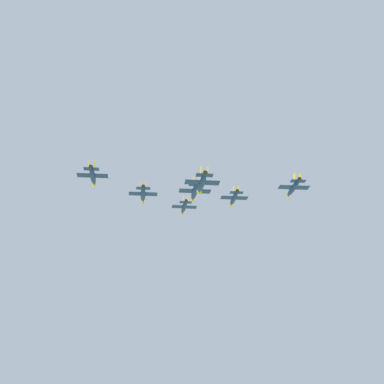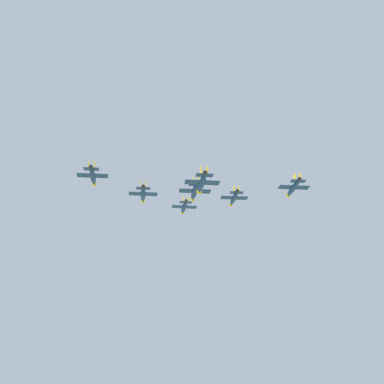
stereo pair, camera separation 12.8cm
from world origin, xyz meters
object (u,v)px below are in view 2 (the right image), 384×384
(jet_left_wingman, at_px, (143,194))
(jet_slot_rear, at_px, (195,191))
(jet_right_outer, at_px, (293,188))
(jet_right_wingman, at_px, (234,198))
(jet_lead, at_px, (184,207))
(jet_trailing, at_px, (202,183))
(jet_left_outer, at_px, (93,176))

(jet_left_wingman, bearing_deg, jet_slot_rear, -139.03)
(jet_right_outer, bearing_deg, jet_slot_rear, 91.01)
(jet_right_wingman, bearing_deg, jet_lead, 41.05)
(jet_lead, height_order, jet_left_wingman, jet_lead)
(jet_lead, relative_size, jet_trailing, 0.97)
(jet_left_outer, xyz_separation_m, jet_right_outer, (9.15, 59.87, -1.26))
(jet_left_wingman, relative_size, jet_right_outer, 1.00)
(jet_trailing, bearing_deg, jet_slot_rear, -0.12)
(jet_left_wingman, height_order, jet_slot_rear, jet_left_wingman)
(jet_right_wingman, distance_m, jet_slot_rear, 23.93)
(jet_left_wingman, xyz_separation_m, jet_slot_rear, (19.90, 12.28, -5.29))
(jet_lead, height_order, jet_trailing, jet_lead)
(jet_left_wingman, height_order, jet_right_wingman, jet_left_wingman)
(jet_left_wingman, bearing_deg, jet_left_outer, 140.24)
(jet_slot_rear, height_order, jet_trailing, jet_slot_rear)
(jet_right_outer, distance_m, jet_trailing, 35.81)
(jet_left_wingman, xyz_separation_m, jet_right_outer, (24.47, 42.22, -2.87))
(jet_right_wingman, xyz_separation_m, jet_slot_rear, (15.32, -17.66, -5.10))
(jet_lead, xyz_separation_m, jet_right_wingman, (19.90, 12.28, -2.56))
(jet_left_outer, relative_size, jet_trailing, 0.98)
(jet_left_outer, height_order, jet_slot_rear, jet_left_outer)
(jet_lead, bearing_deg, jet_trailing, 178.95)
(jet_lead, relative_size, jet_left_outer, 0.99)
(jet_right_outer, bearing_deg, jet_lead, 41.38)
(jet_right_outer, xyz_separation_m, jet_trailing, (13.04, -32.63, -6.89))
(jet_left_wingman, relative_size, jet_right_wingman, 1.04)
(jet_lead, height_order, jet_right_outer, jet_lead)
(jet_right_outer, distance_m, jet_slot_rear, 30.38)
(jet_right_outer, relative_size, jet_trailing, 1.01)
(jet_left_outer, bearing_deg, jet_trailing, -119.75)
(jet_right_outer, bearing_deg, jet_trailing, 121.47)
(jet_right_wingman, bearing_deg, jet_left_outer, 112.10)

